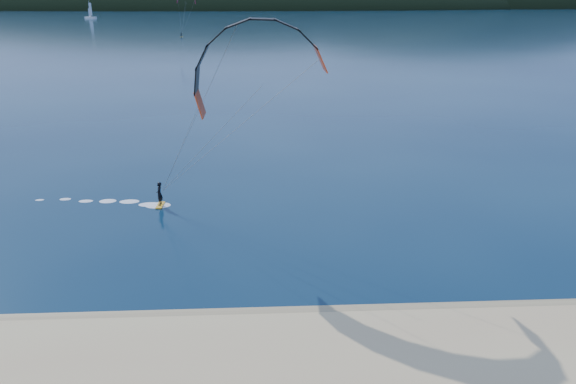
{
  "coord_description": "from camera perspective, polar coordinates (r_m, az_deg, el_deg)",
  "views": [
    {
      "loc": [
        3.06,
        -19.97,
        15.6
      ],
      "look_at": [
        4.6,
        10.0,
        5.0
      ],
      "focal_mm": 34.86,
      "sensor_mm": 36.0,
      "label": 1
    }
  ],
  "objects": [
    {
      "name": "ground",
      "position": [
        25.52,
        -9.72,
        -18.55
      ],
      "size": [
        1800.0,
        1800.0,
        0.0
      ],
      "primitive_type": "plane",
      "color": "#071F38",
      "rests_on": "ground"
    },
    {
      "name": "wet_sand",
      "position": [
        29.15,
        -8.74,
        -13.04
      ],
      "size": [
        220.0,
        2.5,
        0.1
      ],
      "color": "#8E7953",
      "rests_on": "ground"
    },
    {
      "name": "headland",
      "position": [
        765.41,
        -3.3,
        18.26
      ],
      "size": [
        1200.0,
        310.0,
        140.0
      ],
      "color": "black",
      "rests_on": "ground"
    },
    {
      "name": "kitesurfer_near",
      "position": [
        35.59,
        -3.27,
        10.29
      ],
      "size": [
        23.3,
        9.52,
        14.54
      ],
      "color": "gold",
      "rests_on": "ground"
    },
    {
      "name": "kitesurfer_far",
      "position": [
        226.06,
        -10.34,
        18.49
      ],
      "size": [
        7.48,
        7.01,
        15.07
      ],
      "color": "gold",
      "rests_on": "ground"
    },
    {
      "name": "sailboat",
      "position": [
        431.91,
        -19.49,
        16.46
      ],
      "size": [
        8.75,
        5.8,
        12.23
      ],
      "color": "white",
      "rests_on": "ground"
    }
  ]
}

